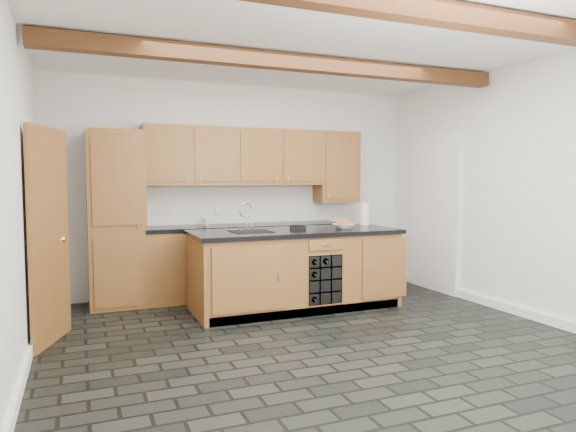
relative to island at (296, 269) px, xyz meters
name	(u,v)px	position (x,y,z in m)	size (l,w,h in m)	color
ground	(320,342)	(-0.31, -1.28, -0.47)	(5.00, 5.00, 0.00)	black
room_shell	(290,179)	(-0.39, -0.75, 1.06)	(5.01, 5.00, 5.00)	white
back_cabinetry	(219,221)	(-0.68, 0.95, 0.51)	(3.65, 0.62, 2.20)	olive
island	(296,269)	(0.00, 0.00, 0.00)	(2.48, 0.96, 0.93)	olive
faucet	(250,228)	(-0.56, 0.05, 0.50)	(0.45, 0.40, 0.34)	black
kitchen_scale	(298,227)	(0.04, 0.02, 0.49)	(0.20, 0.14, 0.06)	black
fruit_bowl	(344,226)	(0.58, -0.10, 0.49)	(0.24, 0.24, 0.06)	white
fruit_cluster	(344,224)	(0.58, -0.10, 0.53)	(0.16, 0.17, 0.07)	red
paper_towel	(365,214)	(1.11, 0.31, 0.61)	(0.12, 0.12, 0.28)	white
mug	(206,221)	(-0.84, 0.99, 0.52)	(0.11, 0.11, 0.10)	white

